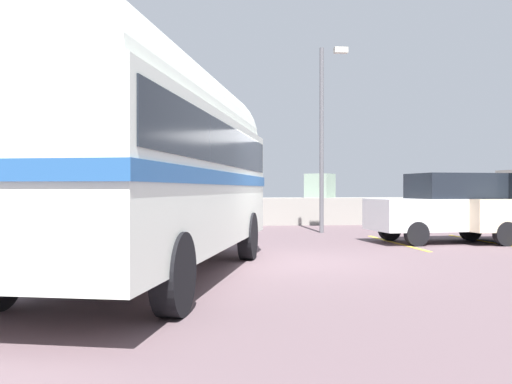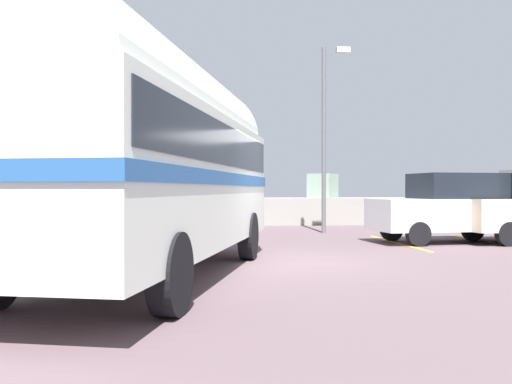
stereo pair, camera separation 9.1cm
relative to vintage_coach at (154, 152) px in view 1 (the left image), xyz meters
The scene contains 5 objects.
ground 3.51m from the vintage_coach, 38.29° to the left, with size 32.00×26.00×0.02m.
breakwater 13.79m from the vintage_coach, 81.38° to the left, with size 31.36×2.00×2.37m.
vintage_coach is the anchor object (origin of this frame).
parked_car_nearest 9.25m from the vintage_coach, 35.21° to the left, with size 4.25×2.09×1.86m.
lamp_post 10.28m from the vintage_coach, 60.88° to the left, with size 0.89×0.34×6.10m.
Camera 1 is at (-1.68, -10.98, 1.46)m, focal length 39.57 mm.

